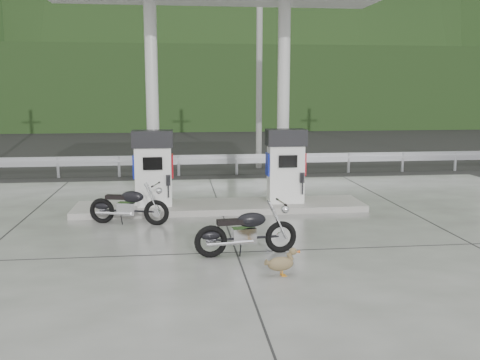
{
  "coord_description": "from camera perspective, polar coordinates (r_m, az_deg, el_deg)",
  "views": [
    {
      "loc": [
        -1.01,
        -10.21,
        2.91
      ],
      "look_at": [
        0.3,
        1.0,
        1.0
      ],
      "focal_mm": 40.0,
      "sensor_mm": 36.0,
      "label": 1
    }
  ],
  "objects": [
    {
      "name": "gas_pump_left",
      "position": [
        12.86,
        -9.23,
        1.25
      ],
      "size": [
        0.95,
        0.55,
        1.8
      ],
      "primitive_type": null,
      "color": "white",
      "rests_on": "pump_island"
    },
    {
      "name": "ground",
      "position": [
        10.66,
        -0.98,
        -6.23
      ],
      "size": [
        160.0,
        160.0,
        0.0
      ],
      "primitive_type": "plane",
      "color": "black",
      "rests_on": "ground"
    },
    {
      "name": "forecourt_apron",
      "position": [
        10.66,
        -0.98,
        -6.18
      ],
      "size": [
        18.0,
        14.0,
        0.02
      ],
      "primitive_type": "cube",
      "color": "slate",
      "rests_on": "ground"
    },
    {
      "name": "duck",
      "position": [
        8.51,
        4.35,
        -8.94
      ],
      "size": [
        0.54,
        0.23,
        0.38
      ],
      "primitive_type": null,
      "rotation": [
        0.0,
        0.0,
        0.16
      ],
      "color": "brown",
      "rests_on": "forecourt_apron"
    },
    {
      "name": "forested_hills",
      "position": [
        70.28,
        -5.87,
        7.18
      ],
      "size": [
        100.0,
        40.0,
        140.0
      ],
      "primitive_type": null,
      "color": "black",
      "rests_on": "ground"
    },
    {
      "name": "tree_band",
      "position": [
        40.22,
        -5.29,
        9.69
      ],
      "size": [
        80.0,
        6.0,
        6.0
      ],
      "primitive_type": "cube",
      "color": "black",
      "rests_on": "ground"
    },
    {
      "name": "guardrail",
      "position": [
        18.37,
        -3.46,
        2.71
      ],
      "size": [
        26.0,
        0.16,
        1.42
      ],
      "primitive_type": null,
      "color": "#A8AAB0",
      "rests_on": "ground"
    },
    {
      "name": "motorcycle_left",
      "position": [
        11.85,
        -11.77,
        -2.75
      ],
      "size": [
        1.76,
        0.95,
        0.79
      ],
      "primitive_type": null,
      "rotation": [
        0.0,
        0.0,
        -0.27
      ],
      "color": "black",
      "rests_on": "forecourt_apron"
    },
    {
      "name": "canopy_column_left",
      "position": [
        13.13,
        -9.34,
        8.43
      ],
      "size": [
        0.3,
        0.3,
        5.0
      ],
      "primitive_type": "cylinder",
      "color": "silver",
      "rests_on": "pump_island"
    },
    {
      "name": "road",
      "position": [
        21.93,
        -3.96,
        1.96
      ],
      "size": [
        60.0,
        7.0,
        0.01
      ],
      "primitive_type": "cube",
      "color": "black",
      "rests_on": "ground"
    },
    {
      "name": "gas_pump_right",
      "position": [
        13.1,
        4.89,
        1.5
      ],
      "size": [
        0.95,
        0.55,
        1.8
      ],
      "primitive_type": null,
      "color": "white",
      "rests_on": "pump_island"
    },
    {
      "name": "utility_pole_b",
      "position": [
        19.97,
        2.07,
        12.73
      ],
      "size": [
        0.22,
        0.22,
        8.0
      ],
      "primitive_type": "cylinder",
      "color": "gray",
      "rests_on": "ground"
    },
    {
      "name": "pump_island",
      "position": [
        13.06,
        -2.07,
        -2.85
      ],
      "size": [
        7.0,
        1.4,
        0.15
      ],
      "primitive_type": "cube",
      "color": "#9F9B94",
      "rests_on": "forecourt_apron"
    },
    {
      "name": "motorcycle_right",
      "position": [
        9.46,
        0.69,
        -5.59
      ],
      "size": [
        1.79,
        0.75,
        0.82
      ],
      "primitive_type": null,
      "rotation": [
        0.0,
        0.0,
        0.12
      ],
      "color": "black",
      "rests_on": "forecourt_apron"
    },
    {
      "name": "canopy_column_right",
      "position": [
        13.37,
        4.65,
        8.55
      ],
      "size": [
        0.3,
        0.3,
        5.0
      ],
      "primitive_type": "cylinder",
      "color": "silver",
      "rests_on": "pump_island"
    }
  ]
}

